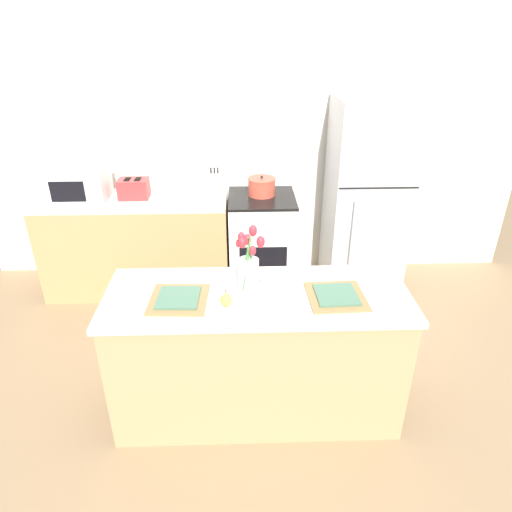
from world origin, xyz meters
TOP-DOWN VIEW (x-y plane):
  - ground_plane at (0.00, 0.00)m, footprint 10.00×10.00m
  - back_wall at (0.00, 2.00)m, footprint 5.20×0.08m
  - kitchen_island at (0.00, 0.00)m, footprint 1.80×0.66m
  - back_counter at (-1.06, 1.60)m, footprint 1.68×0.60m
  - stove_range at (0.10, 1.60)m, footprint 0.60×0.61m
  - refrigerator at (1.05, 1.60)m, footprint 0.68×0.67m
  - flower_vase at (-0.05, 0.01)m, footprint 0.16×0.20m
  - pear_figurine at (-0.18, -0.12)m, footprint 0.07×0.07m
  - plate_setting_left at (-0.45, -0.05)m, footprint 0.34×0.34m
  - plate_setting_right at (0.45, -0.05)m, footprint 0.34×0.34m
  - toaster at (-1.04, 1.62)m, footprint 0.28×0.18m
  - cooking_pot at (0.10, 1.65)m, footprint 0.25×0.25m
  - microwave at (-1.50, 1.60)m, footprint 0.48×0.37m
  - knife_block at (-0.32, 1.61)m, footprint 0.10×0.14m

SIDE VIEW (x-z plane):
  - ground_plane at x=0.00m, z-range 0.00..0.00m
  - kitchen_island at x=0.00m, z-range 0.00..0.90m
  - stove_range at x=0.10m, z-range 0.00..0.91m
  - back_counter at x=-1.06m, z-range 0.00..0.91m
  - refrigerator at x=1.05m, z-range 0.00..1.76m
  - plate_setting_left at x=-0.45m, z-range 0.90..0.92m
  - plate_setting_right at x=0.45m, z-range 0.90..0.92m
  - pear_figurine at x=-0.18m, z-range 0.89..0.99m
  - cooking_pot at x=0.10m, z-range 0.90..1.08m
  - toaster at x=-1.04m, z-range 0.91..1.08m
  - knife_block at x=-0.32m, z-range 0.89..1.16m
  - microwave at x=-1.50m, z-range 0.91..1.18m
  - flower_vase at x=-0.05m, z-range 0.85..1.26m
  - back_wall at x=0.00m, z-range 0.00..2.70m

